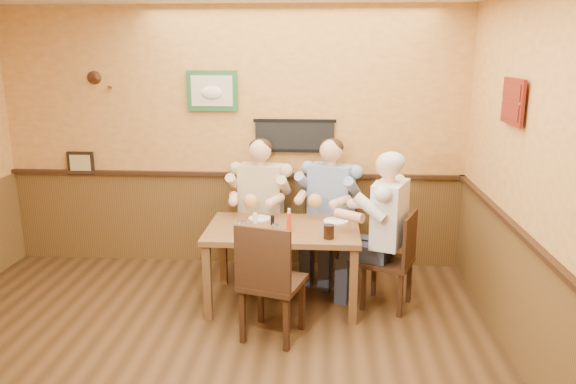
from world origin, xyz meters
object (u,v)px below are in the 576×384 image
diner_white_elder (389,239)px  water_glass_left (242,228)px  diner_tan_shirt (261,214)px  pepper_shaker (272,220)px  water_glass_mid (276,231)px  chair_back_left (262,232)px  diner_blue_polo (331,215)px  cola_tumbler (329,232)px  chair_right_end (388,260)px  chair_back_right (330,233)px  salt_shaker (255,218)px  dining_table (283,237)px  hot_sauce_bottle (289,220)px  chair_near_side (273,279)px

diner_white_elder → water_glass_left: (-1.32, -0.21, 0.15)m
diner_tan_shirt → pepper_shaker: (0.18, -0.64, 0.14)m
diner_tan_shirt → water_glass_mid: bearing=-69.3°
chair_back_left → diner_blue_polo: size_ratio=0.70×
cola_tumbler → chair_right_end: bearing=26.5°
chair_back_left → diner_blue_polo: diner_blue_polo is taller
chair_back_left → chair_back_right: chair_back_right is taller
salt_shaker → water_glass_left: bearing=-102.8°
dining_table → water_glass_mid: water_glass_mid is taller
dining_table → salt_shaker: bearing=159.8°
chair_back_left → chair_right_end: chair_right_end is taller
hot_sauce_bottle → water_glass_mid: bearing=-113.5°
hot_sauce_bottle → salt_shaker: 0.38m
hot_sauce_bottle → chair_near_side: bearing=-99.5°
chair_back_left → diner_white_elder: 1.46m
chair_back_right → pepper_shaker: chair_back_right is taller
dining_table → cola_tumbler: (0.42, -0.29, 0.15)m
water_glass_left → cola_tumbler: (0.77, -0.06, -0.00)m
chair_right_end → water_glass_left: chair_right_end is taller
chair_back_right → chair_right_end: same height
diner_tan_shirt → cola_tumbler: diner_tan_shirt is taller
water_glass_left → chair_back_left: bearing=86.1°
diner_white_elder → water_glass_left: diner_white_elder is taller
diner_blue_polo → pepper_shaker: bearing=-108.8°
cola_tumbler → pepper_shaker: (-0.52, 0.36, -0.02)m
chair_back_left → salt_shaker: bearing=-82.1°
water_glass_mid → chair_back_left: bearing=103.9°
diner_white_elder → hot_sauce_bottle: 0.93m
diner_tan_shirt → diner_white_elder: diner_white_elder is taller
water_glass_mid → water_glass_left: bearing=168.2°
chair_back_right → chair_back_left: bearing=-157.4°
diner_tan_shirt → salt_shaker: (0.01, -0.61, 0.14)m
chair_back_left → dining_table: bearing=-61.5°
pepper_shaker → chair_near_side: bearing=-84.6°
chair_back_left → diner_tan_shirt: 0.20m
water_glass_mid → cola_tumbler: bearing=0.6°
diner_white_elder → water_glass_mid: 1.05m
dining_table → pepper_shaker: (-0.10, 0.07, 0.14)m
chair_near_side → diner_tan_shirt: 1.39m
diner_white_elder → cola_tumbler: size_ratio=10.69×
diner_white_elder → salt_shaker: (-1.24, 0.11, 0.14)m
water_glass_mid → pepper_shaker: (-0.07, 0.36, -0.01)m
diner_blue_polo → diner_white_elder: size_ratio=1.00×
dining_table → diner_tan_shirt: bearing=111.8°
dining_table → water_glass_mid: 0.33m
chair_back_right → chair_near_side: bearing=-88.2°
hot_sauce_bottle → pepper_shaker: bearing=139.0°
chair_near_side → water_glass_left: (-0.31, 0.42, 0.30)m
dining_table → diner_white_elder: (0.97, -0.01, 0.00)m
water_glass_mid → pepper_shaker: 0.37m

